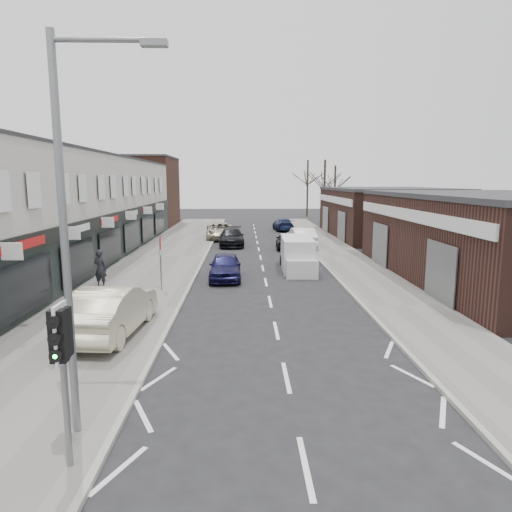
{
  "coord_description": "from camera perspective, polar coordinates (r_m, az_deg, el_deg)",
  "views": [
    {
      "loc": [
        -1.14,
        -9.83,
        5.34
      ],
      "look_at": [
        -0.71,
        6.84,
        2.6
      ],
      "focal_mm": 32.0,
      "sensor_mm": 36.0,
      "label": 1
    }
  ],
  "objects": [
    {
      "name": "brick_block_far",
      "position": [
        56.22,
        -14.31,
        7.68
      ],
      "size": [
        8.0,
        10.0,
        8.0
      ],
      "primitive_type": "cube",
      "color": "#43251C",
      "rests_on": "ground"
    },
    {
      "name": "tree_far_a",
      "position": [
        58.96,
        8.45,
        4.03
      ],
      "size": [
        3.6,
        3.6,
        8.0
      ],
      "primitive_type": null,
      "color": "#382D26",
      "rests_on": "ground"
    },
    {
      "name": "street_lamp",
      "position": [
        9.67,
        -22.02,
        4.38
      ],
      "size": [
        2.23,
        0.22,
        8.0
      ],
      "color": "slate",
      "rests_on": "pavement_left"
    },
    {
      "name": "traffic_light",
      "position": [
        8.96,
        -23.12,
        -10.5
      ],
      "size": [
        0.28,
        0.6,
        3.1
      ],
      "color": "slate",
      "rests_on": "pavement_left"
    },
    {
      "name": "tree_far_c",
      "position": [
        70.69,
        6.39,
        4.94
      ],
      "size": [
        3.6,
        3.6,
        8.5
      ],
      "primitive_type": null,
      "color": "#382D26",
      "rests_on": "ground"
    },
    {
      "name": "parked_car_right_c",
      "position": [
        50.11,
        3.39,
        3.97
      ],
      "size": [
        2.17,
        4.74,
        1.34
      ],
      "primitive_type": "imported",
      "rotation": [
        0.0,
        0.0,
        3.2
      ],
      "color": "#121938",
      "rests_on": "ground"
    },
    {
      "name": "white_van",
      "position": [
        27.63,
        5.18,
        0.12
      ],
      "size": [
        1.94,
        5.14,
        1.98
      ],
      "rotation": [
        0.0,
        0.0,
        -0.04
      ],
      "color": "silver",
      "rests_on": "ground"
    },
    {
      "name": "parked_car_right_a",
      "position": [
        37.18,
        5.71,
        2.3
      ],
      "size": [
        2.04,
        5.06,
        1.63
      ],
      "primitive_type": "imported",
      "rotation": [
        0.0,
        0.0,
        3.21
      ],
      "color": "white",
      "rests_on": "ground"
    },
    {
      "name": "ground",
      "position": [
        11.24,
        4.79,
        -19.05
      ],
      "size": [
        160.0,
        160.0,
        0.0
      ],
      "primitive_type": "plane",
      "color": "black",
      "rests_on": "ground"
    },
    {
      "name": "sedan_on_pavement",
      "position": [
        16.53,
        -17.64,
        -6.42
      ],
      "size": [
        2.24,
        5.33,
        1.71
      ],
      "primitive_type": "imported",
      "rotation": [
        0.0,
        0.0,
        3.06
      ],
      "color": "#C1BA9A",
      "rests_on": "pavement_left"
    },
    {
      "name": "right_unit_near",
      "position": [
        27.63,
        28.13,
        1.81
      ],
      "size": [
        10.0,
        18.0,
        4.5
      ],
      "primitive_type": "cube",
      "color": "#381F19",
      "rests_on": "ground"
    },
    {
      "name": "parked_car_left_a",
      "position": [
        25.12,
        -3.87,
        -1.28
      ],
      "size": [
        1.78,
        4.26,
        1.44
      ],
      "primitive_type": "imported",
      "rotation": [
        0.0,
        0.0,
        0.02
      ],
      "color": "#14133C",
      "rests_on": "ground"
    },
    {
      "name": "pedestrian",
      "position": [
        23.79,
        -18.87,
        -1.5
      ],
      "size": [
        0.81,
        0.67,
        1.92
      ],
      "primitive_type": "imported",
      "rotation": [
        0.0,
        0.0,
        2.8
      ],
      "color": "black",
      "rests_on": "pavement_left"
    },
    {
      "name": "parked_car_right_b",
      "position": [
        36.36,
        3.81,
        1.93
      ],
      "size": [
        1.75,
        3.99,
        1.34
      ],
      "primitive_type": "imported",
      "rotation": [
        0.0,
        0.0,
        3.1
      ],
      "color": "black",
      "rests_on": "ground"
    },
    {
      "name": "shop_terrace_left",
      "position": [
        31.88,
        -24.4,
        5.29
      ],
      "size": [
        8.0,
        41.0,
        7.1
      ],
      "primitive_type": "cube",
      "color": "beige",
      "rests_on": "ground"
    },
    {
      "name": "right_unit_far",
      "position": [
        46.01,
        15.84,
        5.13
      ],
      "size": [
        10.0,
        16.0,
        4.5
      ],
      "primitive_type": "cube",
      "color": "#381F19",
      "rests_on": "ground"
    },
    {
      "name": "pavement_right",
      "position": [
        32.99,
        10.6,
        -0.04
      ],
      "size": [
        3.5,
        64.0,
        0.12
      ],
      "primitive_type": "cube",
      "color": "slate",
      "rests_on": "ground"
    },
    {
      "name": "parked_car_left_c",
      "position": [
        42.67,
        -4.51,
        3.14
      ],
      "size": [
        2.91,
        5.65,
        1.53
      ],
      "primitive_type": "imported",
      "rotation": [
        0.0,
        0.0,
        0.07
      ],
      "color": "#B0A78D",
      "rests_on": "ground"
    },
    {
      "name": "warning_sign",
      "position": [
        22.42,
        -11.79,
        1.09
      ],
      "size": [
        0.12,
        0.8,
        2.7
      ],
      "color": "slate",
      "rests_on": "pavement_left"
    },
    {
      "name": "tree_far_b",
      "position": [
        65.29,
        9.72,
        4.51
      ],
      "size": [
        3.6,
        3.6,
        7.5
      ],
      "primitive_type": null,
      "color": "#382D26",
      "rests_on": "ground"
    },
    {
      "name": "parked_car_left_b",
      "position": [
        38.16,
        -3.06,
        2.37
      ],
      "size": [
        2.18,
        5.06,
        1.45
      ],
      "primitive_type": "imported",
      "rotation": [
        0.0,
        0.0,
        0.03
      ],
      "color": "black",
      "rests_on": "ground"
    },
    {
      "name": "pavement_left",
      "position": [
        32.75,
        -11.32,
        -0.13
      ],
      "size": [
        5.5,
        64.0,
        0.12
      ],
      "primitive_type": "cube",
      "color": "slate",
      "rests_on": "ground"
    }
  ]
}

